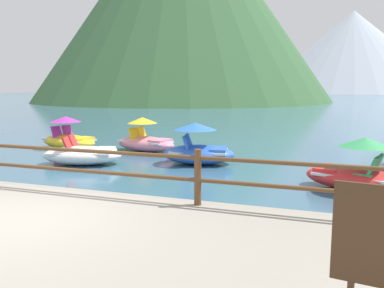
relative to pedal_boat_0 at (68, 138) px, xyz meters
The scene contains 9 objects.
ground_plane 32.27m from the pedal_boat_0, 81.10° to the left, with size 200.00×200.00×0.00m, color #38607A.
dock_railing 8.28m from the pedal_boat_0, 52.78° to the right, with size 23.92×0.12×0.95m.
pedal_boat_0 is the anchor object (origin of this frame).
pedal_boat_1 5.76m from the pedal_boat_0, 12.12° to the right, with size 2.43×1.78×1.27m.
pedal_boat_2 3.37m from the pedal_boat_0, 46.78° to the right, with size 2.71×1.97×0.88m.
pedal_boat_4 3.08m from the pedal_boat_0, ahead, with size 2.62×1.62×1.25m.
pedal_boat_6 10.56m from the pedal_boat_0, 16.81° to the right, with size 2.66×1.89×1.24m.
cliff_headland 52.77m from the pedal_boat_0, 103.58° to the left, with size 46.33×46.33×33.28m.
distant_peak 138.86m from the pedal_boat_0, 83.45° to the left, with size 64.17×64.17×27.68m, color #A8B2C1.
Camera 1 is at (4.41, -4.64, 2.39)m, focal length 37.32 mm.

